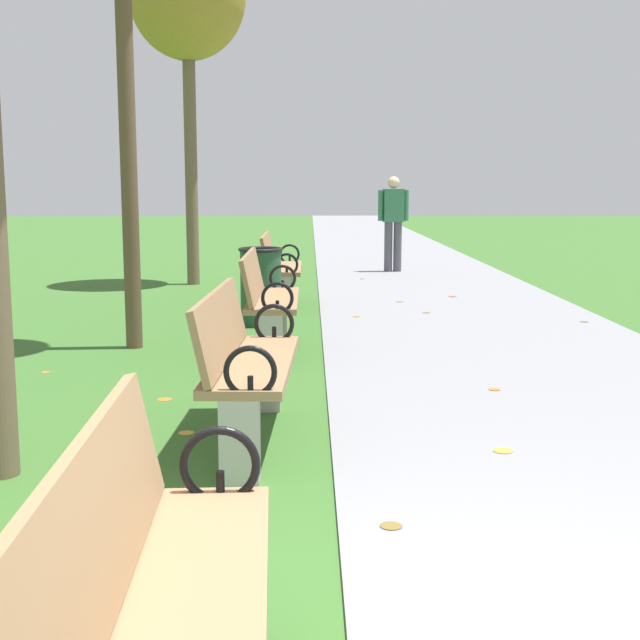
# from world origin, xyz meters

# --- Properties ---
(paved_walkway) EXTENTS (3.20, 44.00, 0.02)m
(paved_walkway) POSITION_xyz_m (1.60, 18.00, 0.01)
(paved_walkway) COLOR gray
(paved_walkway) RESTS_ON ground
(park_bench_1) EXTENTS (0.54, 1.62, 0.90)m
(park_bench_1) POSITION_xyz_m (-0.50, -0.09, 0.49)
(park_bench_1) COLOR #93704C
(park_bench_1) RESTS_ON ground
(park_bench_2) EXTENTS (0.53, 1.62, 0.90)m
(park_bench_2) POSITION_xyz_m (-0.50, 2.89, 0.49)
(park_bench_2) COLOR #93704C
(park_bench_2) RESTS_ON ground
(park_bench_3) EXTENTS (0.47, 1.60, 0.90)m
(park_bench_3) POSITION_xyz_m (-0.50, 5.73, 0.49)
(park_bench_3) COLOR #93704C
(park_bench_3) RESTS_ON ground
(park_bench_4) EXTENTS (0.47, 1.60, 0.90)m
(park_bench_4) POSITION_xyz_m (-0.50, 8.73, 0.49)
(park_bench_4) COLOR #93704C
(park_bench_4) RESTS_ON ground
(pedestrian_walking) EXTENTS (0.53, 0.25, 1.62)m
(pedestrian_walking) POSITION_xyz_m (1.31, 12.92, 0.93)
(pedestrian_walking) COLOR #4C4C56
(pedestrian_walking) RESTS_ON paved_walkway
(trash_bin) EXTENTS (0.48, 0.48, 0.84)m
(trash_bin) POSITION_xyz_m (-0.65, 7.25, 0.42)
(trash_bin) COLOR #234C2D
(trash_bin) RESTS_ON ground
(scattered_leaves) EXTENTS (5.26, 12.66, 0.02)m
(scattered_leaves) POSITION_xyz_m (0.17, 4.76, 0.01)
(scattered_leaves) COLOR brown
(scattered_leaves) RESTS_ON ground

